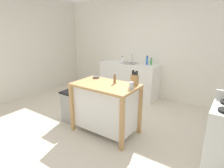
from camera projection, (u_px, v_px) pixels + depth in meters
ground_plane at (94, 130)px, 3.45m from camera, size 6.35×6.35×0.00m
wall_back at (149, 48)px, 4.90m from camera, size 5.35×0.10×2.60m
wall_left at (38, 47)px, 5.19m from camera, size 0.10×2.92×2.60m
kitchen_island at (106, 106)px, 3.26m from camera, size 1.10×0.66×0.91m
knife_block at (135, 80)px, 3.06m from camera, size 0.11×0.09×0.25m
bowl_stoneware_deep at (96, 77)px, 3.50m from camera, size 0.12×0.12×0.04m
drinking_cup at (131, 85)px, 2.87m from camera, size 0.07×0.07×0.12m
pepper_grinder at (115, 79)px, 3.16m from camera, size 0.04×0.04×0.18m
trash_bin at (71, 107)px, 3.68m from camera, size 0.36×0.28×0.63m
sink_counter at (129, 79)px, 5.08m from camera, size 1.56×0.60×0.91m
sink_faucet at (132, 58)px, 5.02m from camera, size 0.02×0.02×0.22m
bottle_dish_soap at (147, 60)px, 4.71m from camera, size 0.06×0.06×0.23m
bottle_spray_cleaner at (122, 60)px, 4.99m from camera, size 0.05×0.05×0.18m
bottle_hand_soap at (151, 62)px, 4.69m from camera, size 0.05×0.05×0.17m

